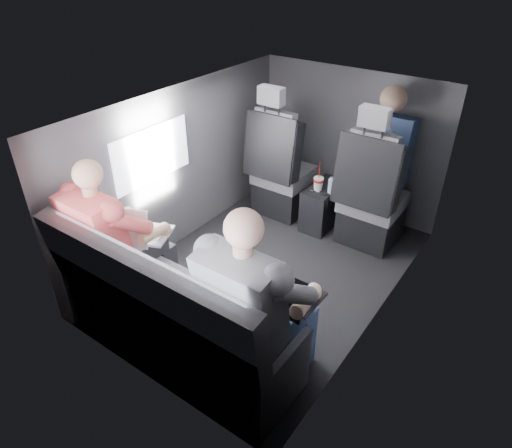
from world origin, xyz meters
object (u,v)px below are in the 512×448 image
Objects in this scene: laptop_white at (136,231)px; passenger_front_right at (385,152)px; front_seat_left at (280,175)px; rear_bench at (174,319)px; water_bottle at (331,186)px; passenger_rear_right at (257,305)px; front_seat_right at (370,202)px; passenger_rear_left at (116,239)px; laptop_black at (284,292)px; soda_cup at (318,183)px; center_console at (323,205)px.

passenger_front_right is (0.94, 1.94, 0.12)m from laptop_white.
front_seat_left reaches higher than rear_bench.
passenger_rear_right is at bearing -75.36° from water_bottle.
front_seat_left is 0.99× the size of passenger_rear_right.
rear_bench is 10.44× the size of water_bottle.
front_seat_right is at bearing 76.69° from rear_bench.
passenger_front_right reaches higher than passenger_rear_left.
rear_bench reaches higher than laptop_black.
laptop_white is 2.15m from passenger_front_right.
passenger_front_right reaches higher than front_seat_left.
laptop_black is at bearing 24.21° from rear_bench.
passenger_front_right is (0.42, 2.16, 0.45)m from rear_bench.
laptop_black is at bearing -83.99° from passenger_front_right.
soda_cup is 0.22× the size of passenger_rear_left.
laptop_black is at bearing -69.71° from center_console.
soda_cup is at bearing -170.17° from water_bottle.
center_console is 0.29m from soda_cup.
passenger_front_right is (0.42, 0.22, 0.56)m from center_console.
passenger_front_right is at bearing 64.22° from laptop_white.
soda_cup is 1.69m from laptop_black.
laptop_white reaches higher than laptop_black.
soda_cup is at bearing 90.42° from rear_bench.
passenger_front_right is (0.43, 0.33, 0.29)m from soda_cup.
rear_bench is at bearing -90.00° from center_console.
laptop_white is at bearing -177.27° from laptop_black.
rear_bench is at bearing -103.31° from front_seat_right.
passenger_rear_left is at bearing -109.86° from laptop_white.
passenger_rear_left is (-0.56, 0.10, 0.32)m from rear_bench.
soda_cup is (-0.01, 1.83, 0.16)m from rear_bench.
passenger_rear_right is at bearing -73.16° from center_console.
water_bottle is 0.12× the size of passenger_rear_right.
front_seat_right is at bearing 8.55° from soda_cup.
center_console is at bearing 106.84° from passenger_rear_right.
water_bottle is at bearing 108.13° from laptop_black.
laptop_white is (-0.52, -1.72, 0.44)m from center_console.
laptop_black reaches higher than water_bottle.
center_console is 0.38× the size of passenger_rear_right.
soda_cup is 0.12m from water_bottle.
passenger_rear_left is at bearing -171.25° from laptop_black.
passenger_rear_left is at bearing 170.43° from rear_bench.
front_seat_right is 3.51× the size of laptop_black.
passenger_rear_left is (-0.55, -1.74, 0.16)m from soda_cup.
laptop_black is (0.52, -1.58, 0.16)m from water_bottle.
front_seat_left and front_seat_right have the same top height.
laptop_white is at bearing 173.21° from passenger_rear_right.
passenger_rear_right is at bearing -60.82° from front_seat_left.
passenger_rear_left is (-0.11, -1.81, 0.23)m from front_seat_left.
water_bottle is 0.43× the size of laptop_black.
laptop_black is at bearing -84.18° from front_seat_right.
passenger_front_right reaches higher than laptop_white.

